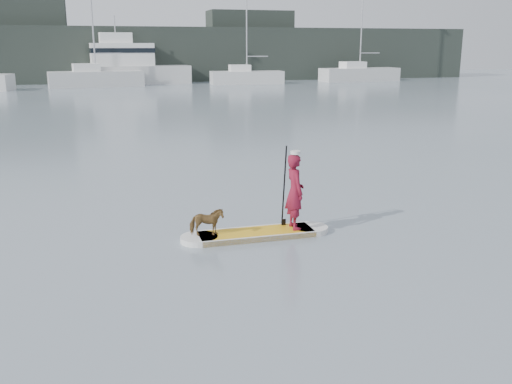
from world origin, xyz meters
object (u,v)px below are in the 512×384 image
object	(u,v)px
paddleboard	(256,234)
dog	(207,222)
sailboat_d	(95,77)
sailboat_e	(246,76)
sailboat_f	(359,73)
paddler	(295,192)
motor_yacht_a	(129,65)

from	to	relation	value
paddleboard	dog	xyz separation A→B (m)	(-1.08, 0.01, 0.36)
sailboat_d	sailboat_e	bearing A→B (deg)	-6.56
sailboat_d	sailboat_f	bearing A→B (deg)	-3.86
paddleboard	dog	distance (m)	1.14
paddleboard	paddler	distance (m)	1.25
paddler	sailboat_d	xyz separation A→B (m)	(-3.52, 48.50, 0.01)
motor_yacht_a	sailboat_f	bearing A→B (deg)	-7.40
paddleboard	sailboat_f	bearing A→B (deg)	62.24
sailboat_d	sailboat_e	world-z (taller)	sailboat_d
dog	sailboat_d	bearing A→B (deg)	8.74
dog	motor_yacht_a	world-z (taller)	motor_yacht_a
paddler	sailboat_f	size ratio (longest dim) A/B	0.12
sailboat_f	dog	bearing A→B (deg)	-123.37
paddleboard	sailboat_d	size ratio (longest dim) A/B	0.25
sailboat_d	motor_yacht_a	size ratio (longest dim) A/B	1.13
sailboat_f	motor_yacht_a	xyz separation A→B (m)	(-25.79, 2.02, 1.03)
dog	sailboat_e	xyz separation A→B (m)	(13.95, 48.43, 0.37)
dog	motor_yacht_a	size ratio (longest dim) A/B	0.06
paddler	sailboat_f	world-z (taller)	sailboat_f
paddleboard	sailboat_f	size ratio (longest dim) A/B	0.24
paddler	dog	world-z (taller)	paddler
paddler	sailboat_e	distance (m)	49.91
sailboat_e	sailboat_f	world-z (taller)	sailboat_f
paddler	sailboat_d	distance (m)	48.63
paddleboard	sailboat_e	xyz separation A→B (m)	(12.87, 48.44, 0.74)
paddler	sailboat_f	xyz separation A→B (m)	(25.81, 49.78, -0.02)
sailboat_f	motor_yacht_a	size ratio (longest dim) A/B	1.17
paddleboard	dog	bearing A→B (deg)	180.00
sailboat_d	sailboat_e	size ratio (longest dim) A/B	1.20
dog	paddler	bearing A→B (deg)	-83.55
paddler	sailboat_d	size ratio (longest dim) A/B	0.12
paddleboard	sailboat_d	xyz separation A→B (m)	(-2.64, 48.50, 0.89)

